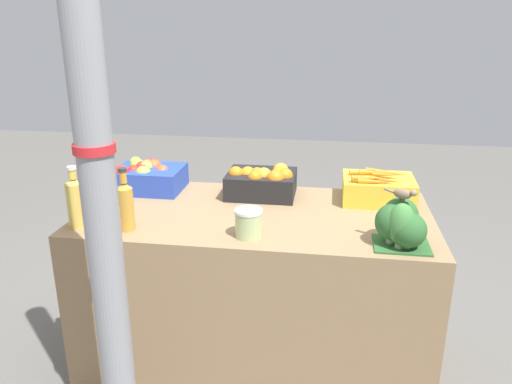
# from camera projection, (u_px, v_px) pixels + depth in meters

# --- Properties ---
(ground_plane) EXTENTS (10.00, 10.00, 0.00)m
(ground_plane) POSITION_uv_depth(u_px,v_px,m) (256.00, 354.00, 2.60)
(ground_plane) COLOR #605E59
(market_table) EXTENTS (1.63, 0.82, 0.80)m
(market_table) POSITION_uv_depth(u_px,v_px,m) (256.00, 287.00, 2.47)
(market_table) COLOR #937551
(market_table) RESTS_ON ground_plane
(support_pole) EXTENTS (0.13, 0.13, 2.31)m
(support_pole) POSITION_uv_depth(u_px,v_px,m) (98.00, 183.00, 1.58)
(support_pole) COLOR gray
(support_pole) RESTS_ON ground_plane
(apple_crate) EXTENTS (0.34, 0.28, 0.16)m
(apple_crate) POSITION_uv_depth(u_px,v_px,m) (148.00, 176.00, 2.63)
(apple_crate) COLOR #2847B7
(apple_crate) RESTS_ON market_table
(orange_crate) EXTENTS (0.34, 0.28, 0.16)m
(orange_crate) POSITION_uv_depth(u_px,v_px,m) (263.00, 181.00, 2.54)
(orange_crate) COLOR black
(orange_crate) RESTS_ON market_table
(carrot_crate) EXTENTS (0.34, 0.28, 0.16)m
(carrot_crate) POSITION_uv_depth(u_px,v_px,m) (378.00, 188.00, 2.46)
(carrot_crate) COLOR gold
(carrot_crate) RESTS_ON market_table
(broccoli_pile) EXTENTS (0.22, 0.22, 0.19)m
(broccoli_pile) POSITION_uv_depth(u_px,v_px,m) (400.00, 224.00, 1.96)
(broccoli_pile) COLOR #2D602D
(broccoli_pile) RESTS_ON market_table
(juice_bottle_golden) EXTENTS (0.08, 0.08, 0.27)m
(juice_bottle_golden) POSITION_uv_depth(u_px,v_px,m) (76.00, 201.00, 2.14)
(juice_bottle_golden) COLOR gold
(juice_bottle_golden) RESTS_ON market_table
(juice_bottle_ruby) EXTENTS (0.07, 0.07, 0.31)m
(juice_bottle_ruby) POSITION_uv_depth(u_px,v_px,m) (103.00, 200.00, 2.12)
(juice_bottle_ruby) COLOR #B2333D
(juice_bottle_ruby) RESTS_ON market_table
(juice_bottle_amber) EXTENTS (0.07, 0.07, 0.27)m
(juice_bottle_amber) POSITION_uv_depth(u_px,v_px,m) (126.00, 205.00, 2.11)
(juice_bottle_amber) COLOR gold
(juice_bottle_amber) RESTS_ON market_table
(pickle_jar) EXTENTS (0.12, 0.12, 0.12)m
(pickle_jar) POSITION_uv_depth(u_px,v_px,m) (249.00, 223.00, 2.06)
(pickle_jar) COLOR #B2C684
(pickle_jar) RESTS_ON market_table
(sparrow_bird) EXTENTS (0.13, 0.07, 0.05)m
(sparrow_bird) POSITION_uv_depth(u_px,v_px,m) (404.00, 194.00, 1.92)
(sparrow_bird) COLOR #4C3D2D
(sparrow_bird) RESTS_ON broccoli_pile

